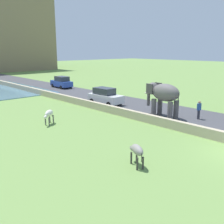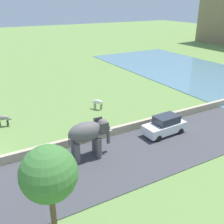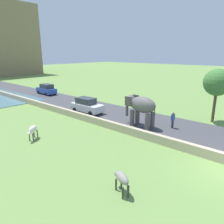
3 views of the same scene
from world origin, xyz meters
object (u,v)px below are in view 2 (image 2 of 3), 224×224
object	(u,v)px
person_beside_elephant	(65,167)
car_white	(165,125)
elephant	(88,133)
cow_grey	(3,118)
cow_white	(97,102)

from	to	relation	value
person_beside_elephant	car_white	distance (m)	10.20
elephant	car_white	distance (m)	7.60
person_beside_elephant	cow_grey	xyz separation A→B (m)	(-10.56, -2.36, -0.04)
person_beside_elephant	cow_white	world-z (taller)	person_beside_elephant
cow_grey	cow_white	size ratio (longest dim) A/B	1.05
elephant	car_white	world-z (taller)	elephant
elephant	cow_white	world-z (taller)	elephant
elephant	cow_grey	bearing A→B (deg)	-151.26
elephant	person_beside_elephant	bearing A→B (deg)	-57.88
elephant	cow_grey	world-z (taller)	elephant
car_white	cow_grey	size ratio (longest dim) A/B	2.91
elephant	person_beside_elephant	xyz separation A→B (m)	(1.60, -2.55, -1.16)
car_white	cow_white	distance (m)	8.73
car_white	elephant	bearing A→B (deg)	-89.90
car_white	cow_grey	distance (m)	15.31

